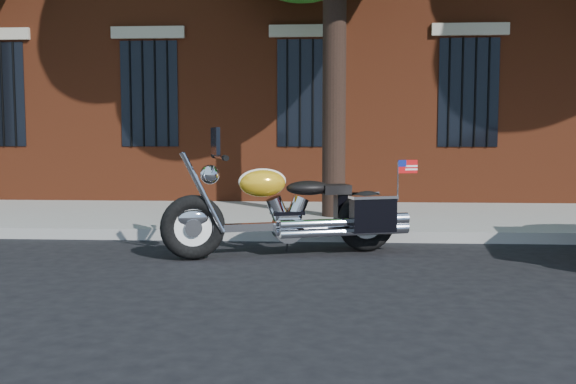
{
  "coord_description": "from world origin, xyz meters",
  "views": [
    {
      "loc": [
        0.41,
        -7.09,
        1.4
      ],
      "look_at": [
        -0.08,
        0.8,
        0.71
      ],
      "focal_mm": 40.0,
      "sensor_mm": 36.0,
      "label": 1
    }
  ],
  "objects": [
    {
      "name": "sidewalk",
      "position": [
        0.0,
        3.26,
        0.07
      ],
      "size": [
        40.0,
        3.6,
        0.15
      ],
      "primitive_type": "cube",
      "color": "gray",
      "rests_on": "ground"
    },
    {
      "name": "curb",
      "position": [
        0.0,
        1.38,
        0.07
      ],
      "size": [
        40.0,
        0.16,
        0.15
      ],
      "primitive_type": "cube",
      "color": "gray",
      "rests_on": "ground"
    },
    {
      "name": "motorcycle",
      "position": [
        0.03,
        0.34,
        0.5
      ],
      "size": [
        2.93,
        1.4,
        1.49
      ],
      "rotation": [
        0.0,
        0.0,
        0.32
      ],
      "color": "black",
      "rests_on": "ground"
    },
    {
      "name": "ground",
      "position": [
        0.0,
        0.0,
        0.0
      ],
      "size": [
        120.0,
        120.0,
        0.0
      ],
      "primitive_type": "plane",
      "color": "black",
      "rests_on": "ground"
    }
  ]
}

